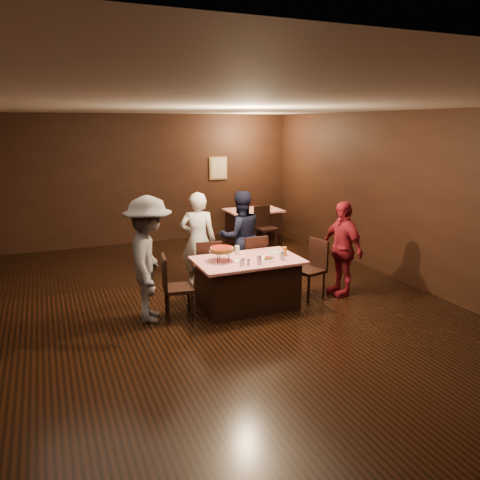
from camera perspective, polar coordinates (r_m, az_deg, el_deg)
name	(u,v)px	position (r m, az deg, el deg)	size (l,w,h in m)	color
room	(192,173)	(6.29, -5.91, 8.12)	(10.00, 10.04, 3.02)	black
main_table	(248,283)	(7.24, 0.93, -5.26)	(1.60, 1.00, 0.77)	red
back_table	(253,225)	(11.30, 1.64, 1.81)	(1.30, 0.90, 0.77)	red
chair_far_left	(207,267)	(7.74, -4.02, -3.30)	(0.42, 0.42, 0.95)	black
chair_far_right	(251,262)	(8.02, 1.40, -2.65)	(0.42, 0.42, 0.95)	black
chair_end_left	(178,287)	(6.87, -7.54, -5.68)	(0.42, 0.42, 0.95)	black
chair_end_right	(309,269)	(7.70, 8.46, -3.52)	(0.42, 0.42, 0.95)	black
chair_back_near	(266,227)	(10.67, 3.19, 1.54)	(0.42, 0.42, 0.95)	black
chair_back_far	(244,217)	(11.82, 0.44, 2.80)	(0.42, 0.42, 0.95)	black
diner_white_jacket	(198,240)	(8.04, -5.13, -0.03)	(0.61, 0.40, 1.67)	silver
diner_navy_hoodie	(240,236)	(8.35, 0.06, 0.45)	(0.79, 0.62, 1.63)	black
diner_grey_knit	(149,260)	(6.74, -11.00, -2.36)	(1.17, 0.67, 1.81)	#5C5C61
diner_red_shirt	(342,248)	(7.84, 12.31, -1.00)	(0.92, 0.38, 1.57)	maroon
pizza_stand	(222,249)	(6.98, -2.22, -1.15)	(0.38, 0.38, 0.22)	black
plate_with_slice	(268,259)	(7.06, 3.39, -2.29)	(0.25, 0.25, 0.06)	white
plate_empty	(275,252)	(7.48, 4.34, -1.51)	(0.25, 0.25, 0.01)	white
glass_front_left	(259,259)	(6.86, 2.34, -2.38)	(0.08, 0.08, 0.14)	silver
glass_front_right	(282,256)	(7.08, 5.10, -1.91)	(0.08, 0.08, 0.14)	silver
glass_amber	(284,251)	(7.32, 5.41, -1.39)	(0.08, 0.08, 0.14)	#BF7F26
glass_back	(237,250)	(7.35, -0.35, -1.25)	(0.08, 0.08, 0.14)	silver
condiments	(244,262)	(6.79, 0.52, -2.72)	(0.17, 0.10, 0.09)	silver
napkin_center	(265,257)	(7.25, 3.12, -2.05)	(0.16, 0.16, 0.01)	white
napkin_left	(240,261)	(7.02, -0.01, -2.55)	(0.16, 0.16, 0.01)	white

